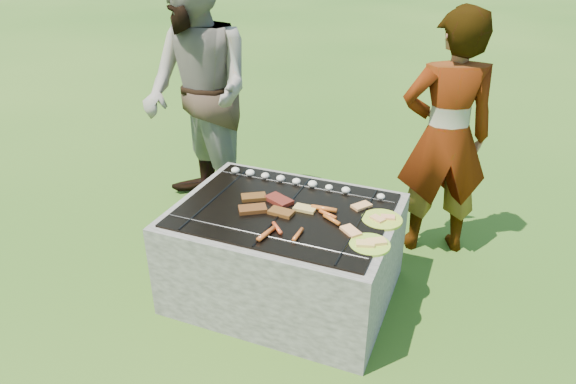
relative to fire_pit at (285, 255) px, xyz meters
name	(u,v)px	position (x,y,z in m)	size (l,w,h in m)	color
lawn	(285,291)	(0.00, 0.00, -0.28)	(60.00, 60.00, 0.00)	#214B12
fire_pit	(285,255)	(0.00, 0.00, 0.00)	(1.30, 1.00, 0.62)	gray
mushrooms	(293,181)	(-0.08, 0.34, 0.35)	(1.05, 0.06, 0.04)	beige
pork_slabs	(267,204)	(-0.11, -0.01, 0.34)	(0.39, 0.32, 0.02)	brown
sausages	(304,222)	(0.17, -0.12, 0.34)	(0.37, 0.47, 0.03)	#E05424
bread_on_grate	(335,214)	(0.30, 0.04, 0.34)	(0.45, 0.43, 0.02)	tan
plate_far	(382,219)	(0.56, 0.10, 0.33)	(0.28, 0.28, 0.03)	yellow
plate_near	(370,244)	(0.56, -0.18, 0.33)	(0.28, 0.28, 0.03)	#C9E436
cook	(446,138)	(0.78, 0.91, 0.57)	(0.62, 0.41, 1.70)	gray
bystander	(198,94)	(-1.02, 0.75, 0.71)	(0.96, 0.75, 1.98)	gray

